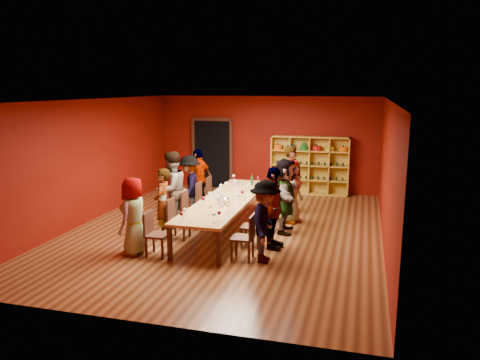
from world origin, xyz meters
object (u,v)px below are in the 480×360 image
at_px(person_left_2, 171,190).
at_px(chair_person_left_4, 213,191).
at_px(chair_person_right_1, 255,224).
at_px(person_right_4, 292,180).
at_px(chair_person_right_0, 246,235).
at_px(chair_person_left_3, 203,198).
at_px(shelving_unit, 310,162).
at_px(chair_person_left_0, 154,231).
at_px(person_right_1, 273,208).
at_px(person_left_4, 199,179).
at_px(person_left_1, 162,203).
at_px(chair_person_right_3, 274,201).
at_px(chair_person_right_2, 267,210).
at_px(person_right_2, 286,196).
at_px(chair_person_left_1, 176,216).
at_px(chair_person_left_2, 189,208).
at_px(person_left_0, 134,216).
at_px(spittoon_bowl, 223,200).
at_px(person_right_0, 265,221).
at_px(person_right_3, 291,191).
at_px(tasting_table, 227,201).
at_px(person_left_3, 189,186).
at_px(chair_person_right_4, 280,194).

bearing_deg(person_left_2, chair_person_left_4, -172.20).
bearing_deg(chair_person_right_1, person_right_4, 83.81).
relative_size(chair_person_left_4, chair_person_right_0, 1.00).
xyz_separation_m(chair_person_left_3, chair_person_right_1, (1.82, -1.88, 0.00)).
bearing_deg(person_right_4, shelving_unit, 13.00).
height_order(chair_person_left_0, chair_person_left_3, same).
distance_m(shelving_unit, person_right_1, 5.28).
bearing_deg(person_left_4, shelving_unit, 153.17).
height_order(person_left_1, chair_person_right_3, person_left_1).
relative_size(person_left_2, chair_person_right_2, 2.03).
height_order(person_left_2, person_right_2, person_left_2).
height_order(chair_person_left_1, chair_person_left_2, same).
xyz_separation_m(chair_person_left_0, chair_person_left_3, (0.00, 2.89, 0.00)).
height_order(person_left_0, spittoon_bowl, person_left_0).
xyz_separation_m(chair_person_left_2, chair_person_right_2, (1.82, 0.26, 0.00)).
bearing_deg(person_left_0, person_right_0, 99.44).
xyz_separation_m(person_right_3, person_right_4, (-0.12, 0.86, 0.11)).
relative_size(shelving_unit, person_left_2, 1.33).
distance_m(person_right_1, person_right_4, 2.87).
xyz_separation_m(chair_person_left_0, person_left_0, (-0.43, 0.00, 0.28)).
bearing_deg(person_left_2, person_left_0, 21.76).
height_order(shelving_unit, chair_person_right_2, shelving_unit).
bearing_deg(tasting_table, chair_person_left_2, -175.96).
height_order(person_left_3, person_right_4, person_right_4).
bearing_deg(person_right_0, person_right_2, -5.87).
bearing_deg(chair_person_right_2, person_left_1, -153.46).
relative_size(person_left_2, chair_person_left_4, 2.03).
bearing_deg(chair_person_right_4, person_right_3, -63.59).
bearing_deg(chair_person_left_3, spittoon_bowl, -54.17).
relative_size(tasting_table, person_right_1, 2.63).
height_order(person_left_4, person_right_0, person_left_4).
relative_size(chair_person_left_1, chair_person_right_4, 1.00).
bearing_deg(chair_person_left_2, person_right_1, -22.34).
bearing_deg(chair_person_right_4, chair_person_left_4, -174.01).
distance_m(chair_person_left_1, chair_person_right_4, 3.32).
bearing_deg(person_right_4, chair_person_left_1, 159.60).
bearing_deg(chair_person_right_4, chair_person_left_0, -115.11).
relative_size(chair_person_left_3, spittoon_bowl, 3.04).
relative_size(shelving_unit, person_left_1, 1.55).
bearing_deg(chair_person_left_3, person_left_1, -99.87).
bearing_deg(chair_person_right_1, person_left_1, 177.37).
xyz_separation_m(person_left_1, chair_person_left_2, (0.31, 0.80, -0.28)).
bearing_deg(chair_person_right_3, chair_person_left_3, -175.86).
height_order(person_left_0, person_right_1, person_right_1).
xyz_separation_m(tasting_table, person_left_0, (-1.34, -1.98, 0.08)).
height_order(chair_person_right_1, person_right_2, person_right_2).
height_order(chair_person_left_2, chair_person_left_4, same).
relative_size(chair_person_right_2, chair_person_right_4, 1.00).
distance_m(person_left_2, chair_person_left_4, 1.88).
distance_m(person_left_2, person_right_1, 2.77).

